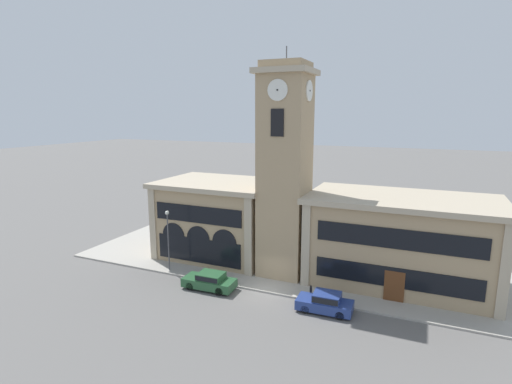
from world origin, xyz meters
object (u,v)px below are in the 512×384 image
(parked_car_mid, at_px, (325,302))
(bollard, at_px, (311,292))
(parked_car_near, at_px, (210,280))
(street_lamp, at_px, (168,231))

(parked_car_mid, height_order, bollard, parked_car_mid)
(parked_car_near, height_order, bollard, parked_car_near)
(street_lamp, bearing_deg, parked_car_mid, -6.51)
(bollard, bearing_deg, street_lamp, 178.73)
(parked_car_mid, bearing_deg, street_lamp, -8.46)
(parked_car_mid, distance_m, street_lamp, 15.43)
(parked_car_near, xyz_separation_m, street_lamp, (-5.26, 1.71, 3.12))
(parked_car_near, bearing_deg, parked_car_mid, 178.05)
(parked_car_near, bearing_deg, street_lamp, -20.00)
(parked_car_near, distance_m, street_lamp, 6.35)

